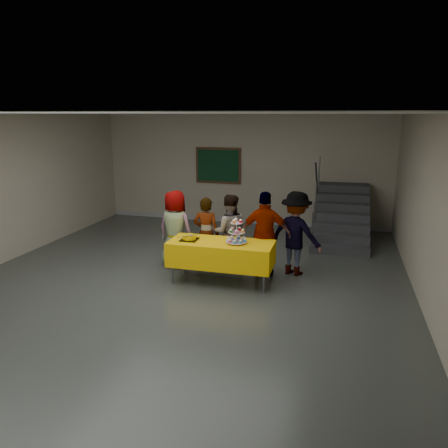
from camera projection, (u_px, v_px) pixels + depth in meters
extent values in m
plane|color=#4C514C|center=(180.00, 287.00, 7.76)|extent=(10.00, 10.00, 0.00)
cube|color=#ADA38B|center=(243.00, 170.00, 12.07)|extent=(8.00, 0.04, 3.00)
cube|color=#ADA38B|center=(434.00, 219.00, 6.38)|extent=(0.04, 10.00, 3.00)
cube|color=silver|center=(175.00, 114.00, 7.03)|extent=(8.00, 10.00, 0.04)
cube|color=#999999|center=(242.00, 220.00, 12.41)|extent=(7.90, 0.03, 0.12)
cylinder|color=#595960|center=(172.00, 264.00, 7.86)|extent=(0.04, 0.04, 0.73)
cylinder|color=#595960|center=(264.00, 273.00, 7.44)|extent=(0.04, 0.04, 0.73)
cylinder|color=#595960|center=(183.00, 255.00, 8.41)|extent=(0.04, 0.04, 0.73)
cylinder|color=#595960|center=(270.00, 262.00, 7.98)|extent=(0.04, 0.04, 0.73)
cube|color=#595960|center=(221.00, 243.00, 7.83)|extent=(1.80, 0.70, 0.02)
cube|color=#FFBE05|center=(221.00, 253.00, 7.88)|extent=(1.88, 0.78, 0.44)
cylinder|color=silver|center=(237.00, 243.00, 7.74)|extent=(0.18, 0.18, 0.01)
cylinder|color=silver|center=(237.00, 232.00, 7.69)|extent=(0.02, 0.02, 0.42)
cylinder|color=silver|center=(237.00, 241.00, 7.73)|extent=(0.38, 0.38, 0.01)
cylinder|color=silver|center=(237.00, 232.00, 7.69)|extent=(0.30, 0.30, 0.01)
cylinder|color=silver|center=(237.00, 223.00, 7.65)|extent=(0.22, 0.22, 0.01)
cube|color=black|center=(189.00, 239.00, 7.93)|extent=(0.30, 0.30, 0.02)
cylinder|color=#F3C200|center=(189.00, 237.00, 7.92)|extent=(0.25, 0.25, 0.07)
ellipsoid|color=#F3C200|center=(189.00, 235.00, 7.91)|extent=(0.25, 0.25, 0.05)
ellipsoid|color=white|center=(191.00, 235.00, 7.86)|extent=(0.08, 0.08, 0.02)
cube|color=silver|center=(186.00, 236.00, 7.79)|extent=(0.30, 0.16, 0.04)
imported|color=slate|center=(175.00, 229.00, 8.68)|extent=(0.84, 0.64, 1.55)
imported|color=slate|center=(206.00, 233.00, 8.56)|extent=(0.53, 0.35, 1.44)
imported|color=slate|center=(229.00, 232.00, 8.58)|extent=(0.86, 0.75, 1.49)
imported|color=slate|center=(265.00, 235.00, 8.13)|extent=(0.98, 0.46, 1.62)
imported|color=slate|center=(296.00, 233.00, 8.24)|extent=(1.18, 0.93, 1.60)
cube|color=#424447|center=(339.00, 250.00, 9.63)|extent=(1.30, 0.30, 0.18)
cube|color=#424447|center=(339.00, 242.00, 9.89)|extent=(1.30, 0.30, 0.36)
cube|color=#424447|center=(340.00, 235.00, 10.14)|extent=(1.30, 0.30, 0.54)
cube|color=#424447|center=(340.00, 228.00, 10.40)|extent=(1.30, 0.30, 0.72)
cube|color=#424447|center=(341.00, 221.00, 10.66)|extent=(1.30, 0.30, 0.90)
cube|color=#424447|center=(341.00, 215.00, 10.92)|extent=(1.30, 0.30, 1.08)
cube|color=#424447|center=(341.00, 209.00, 11.18)|extent=(1.30, 0.30, 1.26)
cube|color=#424447|center=(342.00, 207.00, 11.46)|extent=(1.30, 0.30, 1.26)
cylinder|color=#595960|center=(312.00, 233.00, 9.64)|extent=(0.04, 0.04, 0.90)
cylinder|color=#595960|center=(316.00, 202.00, 10.26)|extent=(0.04, 0.04, 0.90)
cylinder|color=#595960|center=(319.00, 174.00, 10.97)|extent=(0.04, 0.04, 0.90)
cylinder|color=#595960|center=(317.00, 183.00, 10.20)|extent=(0.04, 1.85, 1.20)
cube|color=#472B16|center=(218.00, 166.00, 12.20)|extent=(1.30, 0.04, 1.00)
cube|color=#11371E|center=(218.00, 166.00, 12.18)|extent=(1.18, 0.02, 0.88)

